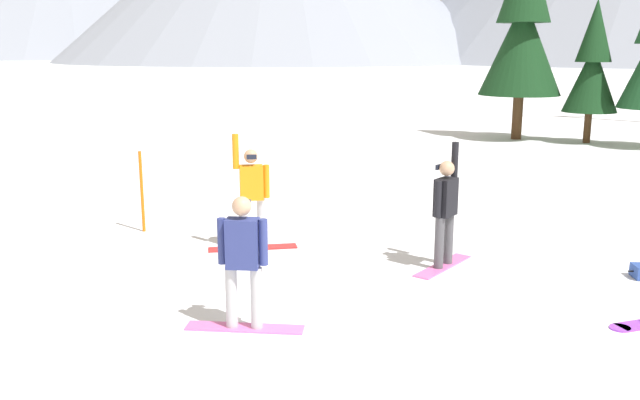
% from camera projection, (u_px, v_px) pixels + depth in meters
% --- Properties ---
extents(ground_plane, '(800.00, 800.00, 0.00)m').
position_uv_depth(ground_plane, '(392.00, 352.00, 7.97)').
color(ground_plane, white).
extents(snowboarder_foreground, '(1.52, 0.36, 1.72)m').
position_uv_depth(snowboarder_foreground, '(243.00, 260.00, 8.44)').
color(snowboarder_foreground, pink).
rests_on(snowboarder_foreground, ground_plane).
extents(snowboarder_midground, '(1.09, 1.38, 2.01)m').
position_uv_depth(snowboarder_midground, '(445.00, 210.00, 10.87)').
color(snowboarder_midground, pink).
rests_on(snowboarder_midground, ground_plane).
extents(snowboarder_background, '(1.59, 0.62, 2.05)m').
position_uv_depth(snowboarder_background, '(252.00, 195.00, 11.87)').
color(snowboarder_background, red).
rests_on(snowboarder_background, ground_plane).
extents(trail_marker_pole, '(0.06, 0.06, 1.57)m').
position_uv_depth(trail_marker_pole, '(142.00, 192.00, 13.04)').
color(trail_marker_pole, orange).
rests_on(trail_marker_pole, ground_plane).
extents(pine_tree_broad, '(1.97, 1.97, 5.22)m').
position_uv_depth(pine_tree_broad, '(593.00, 65.00, 24.86)').
color(pine_tree_broad, '#472D19').
rests_on(pine_tree_broad, ground_plane).
extents(pine_tree_tall, '(3.08, 3.08, 7.73)m').
position_uv_depth(pine_tree_tall, '(523.00, 28.00, 25.59)').
color(pine_tree_tall, '#472D19').
rests_on(pine_tree_tall, ground_plane).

